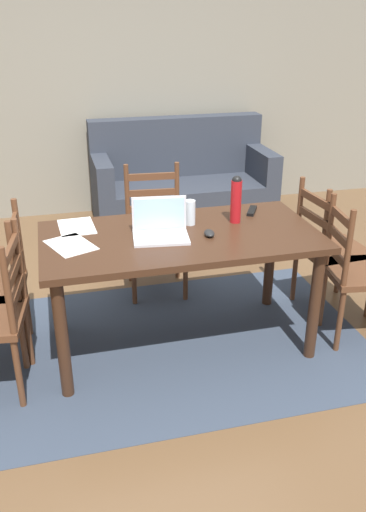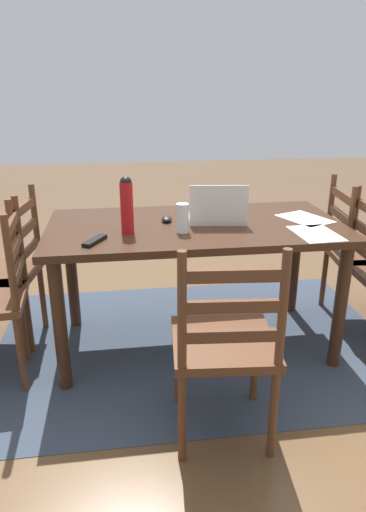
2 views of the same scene
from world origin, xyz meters
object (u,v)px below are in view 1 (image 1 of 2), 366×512
object	(u,v)px
couch	(181,184)
laptop	(160,227)
tv_remote	(252,211)
chair_far_head	(155,233)
drinking_glass	(190,212)
water_bottle	(236,198)
dining_table	(181,249)
computer_mouse	(209,233)
chair_right_far	(330,251)
chair_right_near	(356,271)

from	to	relation	value
couch	laptop	size ratio (longest dim) A/B	5.21
tv_remote	chair_far_head	bearing A→B (deg)	-15.70
chair_far_head	drinking_glass	distance (m)	0.76
couch	laptop	xyz separation A→B (m)	(-0.71, -2.29, 0.47)
water_bottle	dining_table	bearing A→B (deg)	-163.71
dining_table	chair_far_head	bearing A→B (deg)	89.75
drinking_glass	computer_mouse	world-z (taller)	drinking_glass
dining_table	water_bottle	world-z (taller)	water_bottle
chair_right_far	chair_far_head	bearing A→B (deg)	150.50
dining_table	computer_mouse	xyz separation A→B (m)	(0.16, -0.07, 0.11)
tv_remote	water_bottle	bearing A→B (deg)	69.40
water_bottle	drinking_glass	bearing A→B (deg)	173.51
couch	drinking_glass	distance (m)	2.25
computer_mouse	tv_remote	bearing A→B (deg)	45.80
chair_right_near	drinking_glass	distance (m)	1.13
chair_right_far	computer_mouse	xyz separation A→B (m)	(-0.96, -0.23, 0.32)
chair_right_far	drinking_glass	xyz separation A→B (m)	(-1.02, -0.02, 0.38)
chair_far_head	couch	distance (m)	1.60
laptop	computer_mouse	bearing A→B (deg)	-13.15
chair_right_far	drinking_glass	bearing A→B (deg)	-178.75
laptop	chair_right_far	bearing A→B (deg)	7.76
chair_right_near	couch	xyz separation A→B (m)	(-0.53, 2.45, -0.11)
couch	chair_right_far	bearing A→B (deg)	-75.91
chair_far_head	laptop	world-z (taller)	laptop
couch	drinking_glass	xyz separation A→B (m)	(-0.49, -2.14, 0.49)
tv_remote	dining_table	bearing A→B (deg)	53.86
drinking_glass	computer_mouse	distance (m)	0.23
computer_mouse	chair_far_head	bearing A→B (deg)	106.51
laptop	drinking_glass	size ratio (longest dim) A/B	2.24
chair_right_near	computer_mouse	xyz separation A→B (m)	(-0.96, 0.10, 0.32)
computer_mouse	water_bottle	bearing A→B (deg)	45.07
drinking_glass	computer_mouse	bearing A→B (deg)	-73.86
dining_table	water_bottle	xyz separation A→B (m)	(0.38, 0.11, 0.25)
computer_mouse	tv_remote	xyz separation A→B (m)	(0.39, 0.32, -0.01)
laptop	dining_table	bearing A→B (deg)	1.12
chair_right_far	water_bottle	distance (m)	0.86
laptop	computer_mouse	distance (m)	0.29
laptop	water_bottle	world-z (taller)	water_bottle
chair_right_far	laptop	size ratio (longest dim) A/B	2.75
chair_right_far	water_bottle	size ratio (longest dim) A/B	3.18
tv_remote	couch	bearing A→B (deg)	-61.87
chair_far_head	water_bottle	bearing A→B (deg)	-61.02
dining_table	chair_right_near	distance (m)	1.14
dining_table	chair_right_near	xyz separation A→B (m)	(1.11, -0.16, -0.21)
drinking_glass	chair_right_near	bearing A→B (deg)	-16.79
chair_right_far	water_bottle	xyz separation A→B (m)	(-0.73, -0.05, 0.46)
chair_far_head	computer_mouse	xyz separation A→B (m)	(0.15, -0.86, 0.32)
water_bottle	computer_mouse	distance (m)	0.32
dining_table	tv_remote	xyz separation A→B (m)	(0.55, 0.25, 0.11)
drinking_glass	couch	bearing A→B (deg)	77.20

